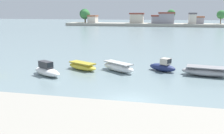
{
  "coord_description": "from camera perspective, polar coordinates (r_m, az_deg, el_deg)",
  "views": [
    {
      "loc": [
        2.64,
        -17.76,
        6.7
      ],
      "look_at": [
        -3.25,
        8.63,
        0.69
      ],
      "focal_mm": 39.97,
      "sensor_mm": 36.0,
      "label": 1
    }
  ],
  "objects": [
    {
      "name": "distant_shoreline",
      "position": [
        122.33,
        9.7,
        10.22
      ],
      "size": [
        93.4,
        11.8,
        8.19
      ],
      "color": "#9E998C",
      "rests_on": "ground"
    },
    {
      "name": "ground_plane",
      "position": [
        19.17,
        3.9,
        -7.97
      ],
      "size": [
        400.0,
        400.0,
        0.0
      ],
      "primitive_type": "plane",
      "color": "slate"
    },
    {
      "name": "moored_boat_1",
      "position": [
        27.63,
        -14.68,
        -0.77
      ],
      "size": [
        4.34,
        3.4,
        1.53
      ],
      "rotation": [
        0.0,
        0.0,
        -0.55
      ],
      "color": "white",
      "rests_on": "ground"
    },
    {
      "name": "moored_boat_2",
      "position": [
        29.6,
        -6.81,
        0.18
      ],
      "size": [
        4.43,
        3.27,
        0.88
      ],
      "rotation": [
        0.0,
        0.0,
        -0.49
      ],
      "color": "yellow",
      "rests_on": "ground"
    },
    {
      "name": "moored_boat_5",
      "position": [
        28.42,
        20.7,
        -0.94
      ],
      "size": [
        5.25,
        2.69,
        0.99
      ],
      "rotation": [
        0.0,
        0.0,
        -0.14
      ],
      "color": "#9E9EA3",
      "rests_on": "ground"
    },
    {
      "name": "moored_boat_3",
      "position": [
        28.59,
        1.4,
        0.01
      ],
      "size": [
        4.7,
        4.0,
        1.05
      ],
      "rotation": [
        0.0,
        0.0,
        -0.64
      ],
      "color": "white",
      "rests_on": "ground"
    },
    {
      "name": "moored_boat_4",
      "position": [
        29.21,
        11.56,
        0.1
      ],
      "size": [
        3.5,
        2.78,
        1.55
      ],
      "rotation": [
        0.0,
        0.0,
        -0.53
      ],
      "color": "navy",
      "rests_on": "ground"
    }
  ]
}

